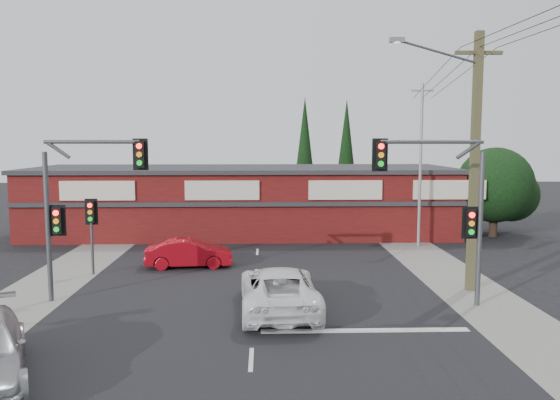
{
  "coord_description": "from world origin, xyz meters",
  "views": [
    {
      "loc": [
        0.36,
        -17.84,
        5.89
      ],
      "look_at": [
        0.98,
        3.0,
        3.62
      ],
      "focal_mm": 35.0,
      "sensor_mm": 36.0,
      "label": 1
    }
  ],
  "objects_px": {
    "white_suv": "(279,289)",
    "red_sedan": "(189,253)",
    "utility_pole": "(472,154)",
    "shop_building": "(243,200)"
  },
  "relations": [
    {
      "from": "white_suv",
      "to": "red_sedan",
      "type": "relative_size",
      "value": 1.39
    },
    {
      "from": "white_suv",
      "to": "red_sedan",
      "type": "distance_m",
      "value": 7.83
    },
    {
      "from": "white_suv",
      "to": "utility_pole",
      "type": "distance_m",
      "value": 9.12
    },
    {
      "from": "shop_building",
      "to": "utility_pole",
      "type": "relative_size",
      "value": 2.73
    },
    {
      "from": "white_suv",
      "to": "red_sedan",
      "type": "height_order",
      "value": "white_suv"
    },
    {
      "from": "white_suv",
      "to": "shop_building",
      "type": "xyz_separation_m",
      "value": [
        -1.86,
        16.36,
        1.36
      ]
    },
    {
      "from": "red_sedan",
      "to": "utility_pole",
      "type": "xyz_separation_m",
      "value": [
        11.51,
        -4.35,
        4.73
      ]
    },
    {
      "from": "shop_building",
      "to": "white_suv",
      "type": "bearing_deg",
      "value": -83.51
    },
    {
      "from": "white_suv",
      "to": "utility_pole",
      "type": "xyz_separation_m",
      "value": [
        7.5,
        2.36,
        4.62
      ]
    },
    {
      "from": "red_sedan",
      "to": "utility_pole",
      "type": "height_order",
      "value": "utility_pole"
    }
  ]
}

